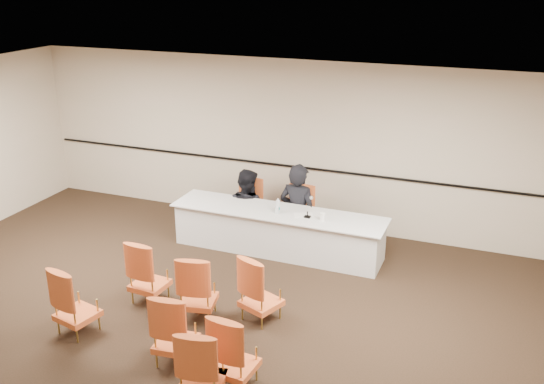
{
  "coord_description": "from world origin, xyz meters",
  "views": [
    {
      "loc": [
        3.53,
        -5.82,
        4.48
      ],
      "look_at": [
        0.26,
        2.6,
        1.1
      ],
      "focal_mm": 40.0,
      "sensor_mm": 36.0,
      "label": 1
    }
  ],
  "objects_px": {
    "panel_table": "(278,231)",
    "water_bottle": "(278,205)",
    "aud_chair_back_mid": "(175,327)",
    "aud_chair_front_left": "(149,271)",
    "aud_chair_front_mid": "(198,286)",
    "microphone": "(308,208)",
    "coffee_cup": "(322,217)",
    "aud_chair_front_right": "(261,288)",
    "panelist_second": "(247,213)",
    "panelist_main": "(298,217)",
    "aud_chair_back_left": "(76,300)",
    "aud_chair_extra": "(202,364)",
    "panelist_main_chair": "(298,215)",
    "panelist_second_chair": "(247,207)",
    "drinking_glass": "(277,210)",
    "aud_chair_back_right": "(234,349)"
  },
  "relations": [
    {
      "from": "drinking_glass",
      "to": "aud_chair_front_right",
      "type": "height_order",
      "value": "aud_chair_front_right"
    },
    {
      "from": "drinking_glass",
      "to": "aud_chair_front_mid",
      "type": "relative_size",
      "value": 0.11
    },
    {
      "from": "water_bottle",
      "to": "coffee_cup",
      "type": "bearing_deg",
      "value": -6.45
    },
    {
      "from": "panel_table",
      "to": "coffee_cup",
      "type": "bearing_deg",
      "value": -6.84
    },
    {
      "from": "coffee_cup",
      "to": "aud_chair_back_mid",
      "type": "relative_size",
      "value": 0.14
    },
    {
      "from": "panelist_second",
      "to": "aud_chair_back_left",
      "type": "bearing_deg",
      "value": 91.51
    },
    {
      "from": "panelist_main",
      "to": "panelist_second_chair",
      "type": "height_order",
      "value": "panelist_main"
    },
    {
      "from": "panel_table",
      "to": "aud_chair_extra",
      "type": "xyz_separation_m",
      "value": [
        0.56,
        -3.78,
        0.12
      ]
    },
    {
      "from": "aud_chair_front_right",
      "to": "aud_chair_back_right",
      "type": "distance_m",
      "value": 1.4
    },
    {
      "from": "coffee_cup",
      "to": "aud_chair_back_left",
      "type": "relative_size",
      "value": 0.14
    },
    {
      "from": "panelist_second_chair",
      "to": "aud_chair_front_left",
      "type": "height_order",
      "value": "same"
    },
    {
      "from": "water_bottle",
      "to": "aud_chair_back_right",
      "type": "bearing_deg",
      "value": -77.28
    },
    {
      "from": "panel_table",
      "to": "aud_chair_back_mid",
      "type": "relative_size",
      "value": 3.77
    },
    {
      "from": "panelist_main",
      "to": "drinking_glass",
      "type": "bearing_deg",
      "value": 83.62
    },
    {
      "from": "panelist_main_chair",
      "to": "water_bottle",
      "type": "height_order",
      "value": "panelist_main_chair"
    },
    {
      "from": "aud_chair_extra",
      "to": "aud_chair_back_right",
      "type": "bearing_deg",
      "value": 49.73
    },
    {
      "from": "aud_chair_front_mid",
      "to": "aud_chair_back_right",
      "type": "height_order",
      "value": "same"
    },
    {
      "from": "aud_chair_back_mid",
      "to": "panelist_main",
      "type": "bearing_deg",
      "value": 79.91
    },
    {
      "from": "panel_table",
      "to": "water_bottle",
      "type": "distance_m",
      "value": 0.47
    },
    {
      "from": "coffee_cup",
      "to": "aud_chair_back_mid",
      "type": "xyz_separation_m",
      "value": [
        -0.85,
        -3.15,
        -0.31
      ]
    },
    {
      "from": "drinking_glass",
      "to": "aud_chair_back_mid",
      "type": "distance_m",
      "value": 3.19
    },
    {
      "from": "water_bottle",
      "to": "aud_chair_back_mid",
      "type": "height_order",
      "value": "aud_chair_back_mid"
    },
    {
      "from": "aud_chair_front_mid",
      "to": "aud_chair_front_left",
      "type": "bearing_deg",
      "value": 158.0
    },
    {
      "from": "panelist_main_chair",
      "to": "panelist_main",
      "type": "bearing_deg",
      "value": 0.0
    },
    {
      "from": "panelist_second",
      "to": "panelist_second_chair",
      "type": "xyz_separation_m",
      "value": [
        0.0,
        0.0,
        0.11
      ]
    },
    {
      "from": "aud_chair_front_left",
      "to": "aud_chair_front_mid",
      "type": "distance_m",
      "value": 0.86
    },
    {
      "from": "drinking_glass",
      "to": "aud_chair_front_right",
      "type": "distance_m",
      "value": 2.04
    },
    {
      "from": "panelist_second_chair",
      "to": "aud_chair_front_right",
      "type": "bearing_deg",
      "value": -62.16
    },
    {
      "from": "microphone",
      "to": "aud_chair_front_right",
      "type": "height_order",
      "value": "microphone"
    },
    {
      "from": "aud_chair_front_right",
      "to": "aud_chair_back_mid",
      "type": "distance_m",
      "value": 1.36
    },
    {
      "from": "panelist_second",
      "to": "aud_chair_extra",
      "type": "height_order",
      "value": "panelist_second"
    },
    {
      "from": "panel_table",
      "to": "panelist_second",
      "type": "distance_m",
      "value": 0.97
    },
    {
      "from": "panelist_second_chair",
      "to": "aud_chair_front_right",
      "type": "distance_m",
      "value": 2.9
    },
    {
      "from": "coffee_cup",
      "to": "aud_chair_front_right",
      "type": "xyz_separation_m",
      "value": [
        -0.26,
        -1.93,
        -0.31
      ]
    },
    {
      "from": "coffee_cup",
      "to": "microphone",
      "type": "bearing_deg",
      "value": 172.42
    },
    {
      "from": "panelist_main_chair",
      "to": "aud_chair_front_mid",
      "type": "xyz_separation_m",
      "value": [
        -0.44,
        -2.83,
        0.0
      ]
    },
    {
      "from": "water_bottle",
      "to": "aud_chair_back_right",
      "type": "distance_m",
      "value": 3.5
    },
    {
      "from": "panelist_second_chair",
      "to": "aud_chair_front_right",
      "type": "relative_size",
      "value": 1.0
    },
    {
      "from": "panel_table",
      "to": "aud_chair_front_left",
      "type": "xyz_separation_m",
      "value": [
        -1.12,
        -2.15,
        0.12
      ]
    },
    {
      "from": "panelist_second",
      "to": "aud_chair_front_right",
      "type": "xyz_separation_m",
      "value": [
        1.33,
        -2.58,
        0.11
      ]
    },
    {
      "from": "drinking_glass",
      "to": "aud_chair_back_right",
      "type": "height_order",
      "value": "aud_chair_back_right"
    },
    {
      "from": "panelist_main",
      "to": "panelist_second",
      "type": "bearing_deg",
      "value": 7.26
    },
    {
      "from": "water_bottle",
      "to": "aud_chair_back_mid",
      "type": "bearing_deg",
      "value": -91.29
    },
    {
      "from": "panelist_second",
      "to": "aud_chair_back_mid",
      "type": "xyz_separation_m",
      "value": [
        0.73,
        -3.8,
        0.11
      ]
    },
    {
      "from": "microphone",
      "to": "aud_chair_front_left",
      "type": "distance_m",
      "value": 2.69
    },
    {
      "from": "panel_table",
      "to": "aud_chair_back_right",
      "type": "xyz_separation_m",
      "value": [
        0.77,
        -3.41,
        0.12
      ]
    },
    {
      "from": "microphone",
      "to": "aud_chair_back_right",
      "type": "bearing_deg",
      "value": -83.6
    },
    {
      "from": "panelist_main_chair",
      "to": "panelist_second",
      "type": "distance_m",
      "value": 0.97
    },
    {
      "from": "panelist_second",
      "to": "water_bottle",
      "type": "xyz_separation_m",
      "value": [
        0.8,
        -0.56,
        0.47
      ]
    },
    {
      "from": "panelist_second_chair",
      "to": "aud_chair_back_right",
      "type": "height_order",
      "value": "same"
    }
  ]
}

